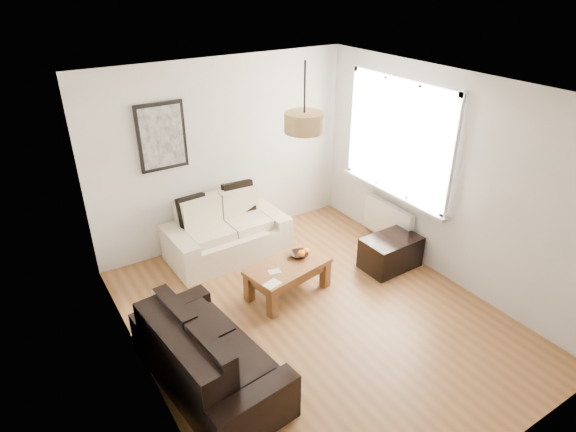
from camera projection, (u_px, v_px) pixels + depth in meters
floor at (316, 316)px, 5.61m from camera, size 4.50×4.50×0.00m
ceiling at (323, 91)px, 4.41m from camera, size 3.80×4.50×0.00m
wall_back at (224, 154)px, 6.69m from camera, size 3.80×0.04×2.60m
wall_front at (511, 345)px, 3.32m from camera, size 3.80×0.04×2.60m
wall_left at (137, 273)px, 4.10m from camera, size 0.04×4.50×2.60m
wall_right at (445, 178)px, 5.91m from camera, size 0.04×4.50×2.60m
window_bay at (399, 138)px, 6.35m from camera, size 0.14×1.90×1.60m
radiator at (388, 221)px, 6.90m from camera, size 0.10×0.90×0.52m
poster at (162, 137)px, 6.08m from camera, size 0.62×0.04×0.87m
pendant_shade at (304, 122)px, 4.80m from camera, size 0.40×0.40×0.20m
loveseat_cream at (227, 229)px, 6.63m from camera, size 1.64×0.92×0.80m
sofa_leather at (209, 352)px, 4.57m from camera, size 1.02×1.81×0.75m
coffee_table at (288, 279)px, 5.92m from camera, size 1.09×0.72×0.41m
ottoman at (390, 252)px, 6.45m from camera, size 0.77×0.50×0.43m
cushion_left at (193, 210)px, 6.46m from camera, size 0.40×0.15×0.39m
cushion_right at (239, 197)px, 6.78m from camera, size 0.44×0.16×0.43m
fruit_bowl at (299, 254)px, 5.98m from camera, size 0.28×0.28×0.05m
orange_a at (306, 251)px, 6.02m from camera, size 0.09×0.09×0.09m
orange_b at (307, 251)px, 6.03m from camera, size 0.08×0.08×0.06m
orange_c at (301, 254)px, 5.96m from camera, size 0.12×0.12×0.09m
papers at (272, 284)px, 5.47m from camera, size 0.22×0.18×0.01m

